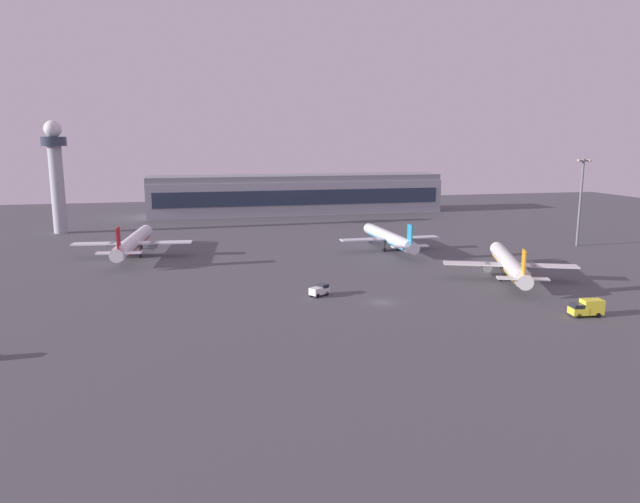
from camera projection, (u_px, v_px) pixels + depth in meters
The scene contains 9 objects.
ground_plane at pixel (382, 302), 112.20m from camera, with size 416.00×416.00×0.00m, color #4C4C51.
terminal_building at pixel (296, 194), 250.80m from camera, with size 124.23×22.40×16.40m.
control_tower at pixel (56, 169), 193.23m from camera, with size 8.00×8.00×37.32m.
airplane_terminal_side at pixel (509, 264), 129.97m from camera, with size 28.24×35.82×9.58m.
airplane_taxiway_distant at pixel (389, 238), 165.18m from camera, with size 28.62×36.84×9.47m.
airplane_near_gate at pixel (133, 242), 156.09m from camera, with size 31.35×40.18×10.31m.
catering_truck at pixel (587, 308), 103.01m from camera, with size 5.91×3.09×3.05m.
cargo_loader at pixel (320, 290), 116.73m from camera, with size 4.53×3.94×2.25m.
apron_light_east at pixel (581, 197), 170.40m from camera, with size 4.80×0.90×25.56m.
Camera 1 is at (-36.41, -102.82, 30.53)m, focal length 32.72 mm.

